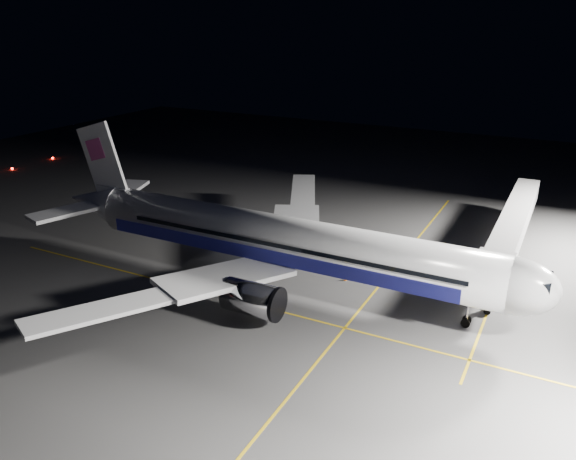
# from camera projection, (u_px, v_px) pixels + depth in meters

# --- Properties ---
(ground) EXTENTS (200.00, 200.00, 0.00)m
(ground) POSITION_uv_depth(u_px,v_px,m) (284.00, 283.00, 64.60)
(ground) COLOR #4C4C4F
(ground) RESTS_ON ground
(guide_line_main) EXTENTS (0.25, 80.00, 0.01)m
(guide_line_main) POSITION_uv_depth(u_px,v_px,m) (366.00, 302.00, 60.30)
(guide_line_main) COLOR gold
(guide_line_main) RESTS_ON ground
(guide_line_cross) EXTENTS (70.00, 0.25, 0.01)m
(guide_line_cross) POSITION_uv_depth(u_px,v_px,m) (257.00, 305.00, 59.63)
(guide_line_cross) COLOR gold
(guide_line_cross) RESTS_ON ground
(guide_line_side) EXTENTS (0.25, 40.00, 0.01)m
(guide_line_side) POSITION_uv_depth(u_px,v_px,m) (497.00, 288.00, 63.43)
(guide_line_side) COLOR gold
(guide_line_side) RESTS_ON ground
(airliner) EXTENTS (61.48, 54.22, 16.64)m
(airliner) POSITION_uv_depth(u_px,v_px,m) (275.00, 240.00, 63.22)
(airliner) COLOR silver
(airliner) RESTS_ON ground
(jet_bridge) EXTENTS (3.60, 34.40, 6.30)m
(jet_bridge) POSITION_uv_depth(u_px,v_px,m) (512.00, 228.00, 68.47)
(jet_bridge) COLOR #B2B2B7
(jet_bridge) RESTS_ON ground
(baggage_tug) EXTENTS (2.67, 2.20, 1.84)m
(baggage_tug) POSITION_uv_depth(u_px,v_px,m) (265.00, 230.00, 78.15)
(baggage_tug) COLOR black
(baggage_tug) RESTS_ON ground
(safety_cone_a) EXTENTS (0.37, 0.37, 0.56)m
(safety_cone_a) POSITION_uv_depth(u_px,v_px,m) (279.00, 243.00, 75.28)
(safety_cone_a) COLOR orange
(safety_cone_a) RESTS_ON ground
(safety_cone_b) EXTENTS (0.36, 0.36, 0.55)m
(safety_cone_b) POSITION_uv_depth(u_px,v_px,m) (345.00, 278.00, 65.24)
(safety_cone_b) COLOR orange
(safety_cone_b) RESTS_ON ground
(safety_cone_c) EXTENTS (0.44, 0.44, 0.65)m
(safety_cone_c) POSITION_uv_depth(u_px,v_px,m) (350.00, 244.00, 74.95)
(safety_cone_c) COLOR orange
(safety_cone_c) RESTS_ON ground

